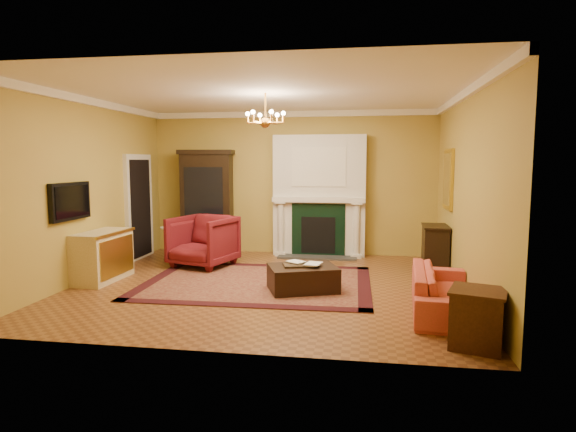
% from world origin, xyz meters
% --- Properties ---
extents(floor, '(6.00, 5.50, 0.02)m').
position_xyz_m(floor, '(0.00, 0.00, -0.01)').
color(floor, brown).
rests_on(floor, ground).
extents(ceiling, '(6.00, 5.50, 0.02)m').
position_xyz_m(ceiling, '(0.00, 0.00, 3.01)').
color(ceiling, white).
rests_on(ceiling, wall_back).
extents(wall_back, '(6.00, 0.02, 3.00)m').
position_xyz_m(wall_back, '(0.00, 2.76, 1.50)').
color(wall_back, '#AF993E').
rests_on(wall_back, floor).
extents(wall_front, '(6.00, 0.02, 3.00)m').
position_xyz_m(wall_front, '(0.00, -2.76, 1.50)').
color(wall_front, '#AF993E').
rests_on(wall_front, floor).
extents(wall_left, '(0.02, 5.50, 3.00)m').
position_xyz_m(wall_left, '(-3.01, 0.00, 1.50)').
color(wall_left, '#AF993E').
rests_on(wall_left, floor).
extents(wall_right, '(0.02, 5.50, 3.00)m').
position_xyz_m(wall_right, '(3.01, 0.00, 1.50)').
color(wall_right, '#AF993E').
rests_on(wall_right, floor).
extents(fireplace, '(1.90, 0.70, 2.50)m').
position_xyz_m(fireplace, '(0.60, 2.57, 1.19)').
color(fireplace, silver).
rests_on(fireplace, wall_back).
extents(crown_molding, '(6.00, 5.50, 0.12)m').
position_xyz_m(crown_molding, '(0.00, 0.96, 2.94)').
color(crown_molding, white).
rests_on(crown_molding, ceiling).
extents(doorway, '(0.08, 1.05, 2.10)m').
position_xyz_m(doorway, '(-2.95, 1.70, 1.05)').
color(doorway, silver).
rests_on(doorway, wall_left).
extents(tv_panel, '(0.09, 0.95, 0.58)m').
position_xyz_m(tv_panel, '(-2.95, -0.60, 1.35)').
color(tv_panel, black).
rests_on(tv_panel, wall_left).
extents(gilt_mirror, '(0.06, 0.76, 1.05)m').
position_xyz_m(gilt_mirror, '(2.97, 1.40, 1.65)').
color(gilt_mirror, gold).
rests_on(gilt_mirror, wall_right).
extents(chandelier, '(0.63, 0.55, 0.53)m').
position_xyz_m(chandelier, '(-0.00, 0.00, 2.61)').
color(chandelier, '#BC8033').
rests_on(chandelier, ceiling).
extents(oriental_rug, '(3.68, 2.79, 0.01)m').
position_xyz_m(oriental_rug, '(-0.17, 0.10, 0.01)').
color(oriental_rug, '#430F0E').
rests_on(oriental_rug, floor).
extents(china_cabinet, '(1.09, 0.57, 2.11)m').
position_xyz_m(china_cabinet, '(-1.79, 2.49, 1.05)').
color(china_cabinet, black).
rests_on(china_cabinet, floor).
extents(wingback_armchair, '(1.26, 1.21, 1.05)m').
position_xyz_m(wingback_armchair, '(-1.44, 1.14, 0.53)').
color(wingback_armchair, maroon).
rests_on(wingback_armchair, floor).
extents(pedestal_table, '(0.38, 0.38, 0.67)m').
position_xyz_m(pedestal_table, '(-2.27, 1.59, 0.39)').
color(pedestal_table, black).
rests_on(pedestal_table, floor).
extents(commode, '(0.56, 1.12, 0.82)m').
position_xyz_m(commode, '(-2.73, -0.13, 0.41)').
color(commode, beige).
rests_on(commode, floor).
extents(coral_sofa, '(0.72, 1.95, 0.75)m').
position_xyz_m(coral_sofa, '(2.56, -0.97, 0.37)').
color(coral_sofa, '#C8433F').
rests_on(coral_sofa, floor).
extents(end_table, '(0.64, 0.64, 0.59)m').
position_xyz_m(end_table, '(2.72, -2.19, 0.30)').
color(end_table, '#3C1C10').
rests_on(end_table, floor).
extents(console_table, '(0.44, 0.74, 0.80)m').
position_xyz_m(console_table, '(2.78, 1.36, 0.40)').
color(console_table, black).
rests_on(console_table, floor).
extents(leather_ottoman, '(1.18, 1.03, 0.37)m').
position_xyz_m(leather_ottoman, '(0.62, -0.27, 0.20)').
color(leather_ottoman, black).
rests_on(leather_ottoman, oriental_rug).
extents(ottoman_tray, '(0.50, 0.43, 0.03)m').
position_xyz_m(ottoman_tray, '(0.54, -0.28, 0.40)').
color(ottoman_tray, black).
rests_on(ottoman_tray, leather_ottoman).
extents(book_a, '(0.13, 0.17, 0.26)m').
position_xyz_m(book_a, '(0.45, -0.26, 0.55)').
color(book_a, gray).
rests_on(book_a, ottoman_tray).
extents(book_b, '(0.22, 0.07, 0.30)m').
position_xyz_m(book_b, '(0.67, -0.26, 0.57)').
color(book_b, gray).
rests_on(book_b, ottoman_tray).
extents(topiary_left, '(0.17, 0.17, 0.47)m').
position_xyz_m(topiary_left, '(-0.06, 2.53, 1.49)').
color(topiary_left, gray).
rests_on(topiary_left, fireplace).
extents(topiary_right, '(0.15, 0.15, 0.40)m').
position_xyz_m(topiary_right, '(1.34, 2.53, 1.45)').
color(topiary_right, gray).
rests_on(topiary_right, fireplace).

